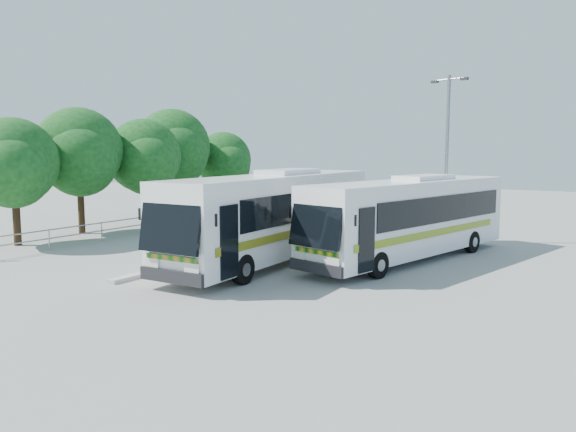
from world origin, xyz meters
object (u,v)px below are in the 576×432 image
Objects in this scene: tree_far_c at (145,156)px; tree_far_a at (14,162)px; tree_far_b at (80,151)px; coach_main at (275,214)px; tree_far_e at (224,160)px; lamppost at (447,151)px; tree_far_d at (173,147)px; coach_adjacent at (410,217)px.

tree_far_a is at bearing -92.15° from tree_far_c.
tree_far_b is 0.53× the size of coach_main.
lamppost is (17.51, -4.31, 0.68)m from tree_far_e.
lamppost is (17.00, 3.89, 0.31)m from tree_far_c.
tree_far_d is at bearing 107.83° from tree_far_c.
tree_far_c is at bearing 158.06° from coach_main.
lamppost is at bearing 59.60° from coach_main.
tree_far_a is 0.85× the size of tree_far_d.
tree_far_d is 0.59× the size of coach_adjacent.
tree_far_b is at bearing -140.13° from lamppost.
tree_far_b is at bearing -102.91° from tree_far_c.
tree_far_d is at bearing 94.30° from tree_far_a.
tree_far_d is at bearing 177.24° from coach_adjacent.
lamppost is at bearing 34.72° from tree_far_a.
coach_adjacent is (17.97, 2.60, -2.72)m from tree_far_b.
tree_far_a is 4.27m from tree_far_b.
tree_far_d reaches higher than tree_far_c.
tree_far_c is 17.29m from coach_adjacent.
tree_far_c is (0.89, 3.90, -0.31)m from tree_far_b.
lamppost is at bearing 0.60° from tree_far_d.
tree_far_d is 19.17m from coach_adjacent.
tree_far_a is 0.50× the size of coach_adjacent.
tree_far_e is (-0.51, 8.20, -0.37)m from tree_far_c.
tree_far_b is 13.55m from coach_main.
tree_far_a is at bearing -166.13° from coach_main.
tree_far_e is (0.68, 4.50, -0.93)m from tree_far_d.
coach_main is (12.39, -4.56, -2.28)m from tree_far_c.
coach_adjacent is (17.07, -1.30, -2.41)m from tree_far_c.
lamppost is (4.62, 8.45, 2.59)m from coach_main.
tree_far_c is at bearing -72.17° from tree_far_d.
lamppost is (17.31, 11.99, 0.49)m from tree_far_a.
lamppost is at bearing -13.83° from tree_far_e.
tree_far_d is (-0.89, 11.80, 0.74)m from tree_far_a.
coach_main is (13.28, -0.66, -2.59)m from tree_far_b.
tree_far_c is at bearing 77.09° from tree_far_b.
tree_far_b is 0.56× the size of coach_adjacent.
tree_far_b is 4.01m from tree_far_c.
lamppost reaches higher than tree_far_a.
coach_main is at bearing -2.83° from tree_far_b.
tree_far_b is (-0.59, 4.20, 0.50)m from tree_far_a.
coach_main is at bearing -31.31° from tree_far_d.
tree_far_d reaches higher than tree_far_a.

